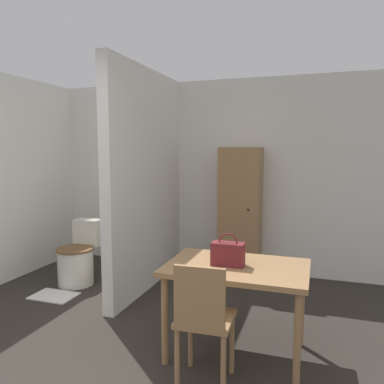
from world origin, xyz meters
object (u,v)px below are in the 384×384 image
at_px(wooden_chair, 204,318).
at_px(handbag, 228,254).
at_px(wooden_cabinet, 240,213).
at_px(dining_table, 237,276).
at_px(toilet, 78,259).

height_order(wooden_chair, handbag, handbag).
distance_m(handbag, wooden_cabinet, 1.86).
relative_size(dining_table, wooden_chair, 1.23).
relative_size(dining_table, handbag, 4.27).
xyz_separation_m(toilet, wooden_cabinet, (1.80, 0.85, 0.52)).
bearing_deg(toilet, handbag, -25.46).
height_order(toilet, handbag, handbag).
bearing_deg(wooden_cabinet, handbag, -81.55).
height_order(dining_table, wooden_chair, wooden_chair).
distance_m(toilet, handbag, 2.35).
bearing_deg(handbag, toilet, 154.54).
distance_m(wooden_chair, toilet, 2.48).
bearing_deg(handbag, wooden_cabinet, 98.45).
height_order(wooden_chair, wooden_cabinet, wooden_cabinet).
xyz_separation_m(dining_table, handbag, (-0.06, -0.03, 0.18)).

